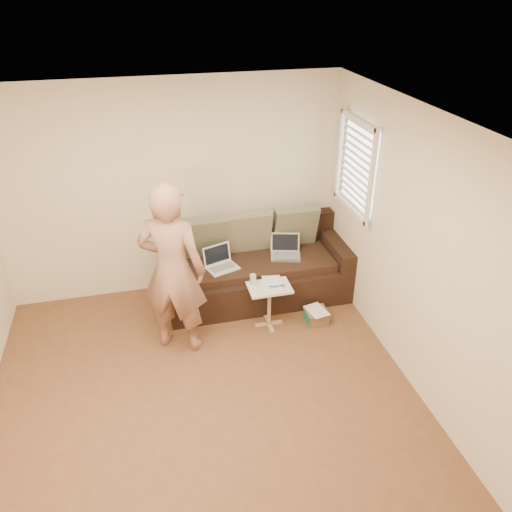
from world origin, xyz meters
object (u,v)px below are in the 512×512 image
at_px(sofa, 257,266).
at_px(laptop_silver, 286,257).
at_px(striped_box, 316,316).
at_px(side_table, 269,306).
at_px(person, 173,270).
at_px(drinking_glass, 253,280).
at_px(laptop_white, 223,269).

bearing_deg(sofa, laptop_silver, -8.07).
height_order(laptop_silver, striped_box, laptop_silver).
bearing_deg(laptop_silver, side_table, -106.74).
xyz_separation_m(side_table, striped_box, (0.54, -0.09, -0.18)).
height_order(sofa, person, person).
bearing_deg(drinking_glass, striped_box, -13.97).
xyz_separation_m(sofa, laptop_silver, (0.35, -0.05, 0.10)).
xyz_separation_m(laptop_silver, laptop_white, (-0.80, -0.08, 0.00)).
relative_size(laptop_white, side_table, 0.68).
bearing_deg(laptop_white, laptop_silver, -13.41).
height_order(laptop_silver, drinking_glass, laptop_silver).
height_order(person, side_table, person).
distance_m(person, side_table, 1.25).
distance_m(sofa, laptop_white, 0.47).
bearing_deg(laptop_silver, person, -138.81).
xyz_separation_m(sofa, laptop_white, (-0.44, -0.13, 0.10)).
height_order(sofa, laptop_silver, sofa).
distance_m(laptop_white, drinking_glass, 0.49).
bearing_deg(striped_box, side_table, 171.12).
relative_size(laptop_white, drinking_glass, 2.93).
relative_size(side_table, drinking_glass, 4.32).
bearing_deg(person, striped_box, -155.27).
relative_size(laptop_silver, drinking_glass, 2.98).
bearing_deg(laptop_silver, striped_box, -59.07).
relative_size(sofa, drinking_glass, 18.33).
xyz_separation_m(sofa, striped_box, (0.54, -0.71, -0.35)).
distance_m(sofa, striped_box, 0.95).
distance_m(laptop_white, side_table, 0.71).
bearing_deg(striped_box, drinking_glass, 166.03).
relative_size(laptop_white, striped_box, 1.39).
xyz_separation_m(person, striped_box, (1.58, 0.01, -0.86)).
bearing_deg(person, laptop_silver, -130.10).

